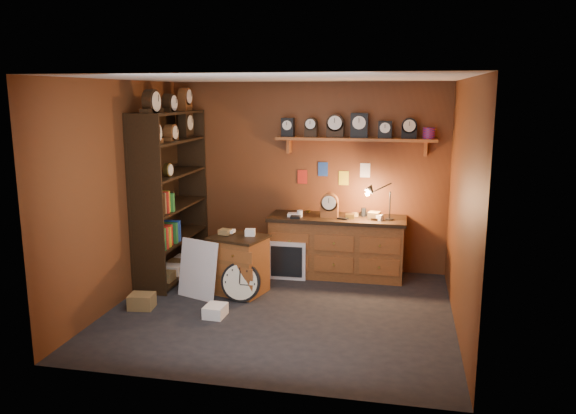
# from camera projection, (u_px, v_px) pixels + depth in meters

# --- Properties ---
(floor) EXTENTS (4.00, 4.00, 0.00)m
(floor) POSITION_uv_depth(u_px,v_px,m) (280.00, 311.00, 6.66)
(floor) COLOR black
(floor) RESTS_ON ground
(room_shell) EXTENTS (4.02, 3.62, 2.71)m
(room_shell) POSITION_uv_depth(u_px,v_px,m) (286.00, 166.00, 6.42)
(room_shell) COLOR brown
(room_shell) RESTS_ON ground
(shelving_unit) EXTENTS (0.47, 1.60, 2.58)m
(shelving_unit) POSITION_uv_depth(u_px,v_px,m) (168.00, 189.00, 7.71)
(shelving_unit) COLOR black
(shelving_unit) RESTS_ON ground
(workbench) EXTENTS (1.90, 0.66, 1.36)m
(workbench) POSITION_uv_depth(u_px,v_px,m) (337.00, 243.00, 7.89)
(workbench) COLOR brown
(workbench) RESTS_ON ground
(low_cabinet) EXTENTS (0.79, 0.72, 0.84)m
(low_cabinet) POSITION_uv_depth(u_px,v_px,m) (239.00, 262.00, 7.21)
(low_cabinet) COLOR brown
(low_cabinet) RESTS_ON ground
(big_round_clock) EXTENTS (0.50, 0.16, 0.50)m
(big_round_clock) POSITION_uv_depth(u_px,v_px,m) (241.00, 282.00, 6.95)
(big_round_clock) COLOR black
(big_round_clock) RESTS_ON ground
(white_panel) EXTENTS (0.59, 0.34, 0.75)m
(white_panel) POSITION_uv_depth(u_px,v_px,m) (199.00, 297.00, 7.12)
(white_panel) COLOR silver
(white_panel) RESTS_ON ground
(mini_fridge) EXTENTS (0.52, 0.54, 0.53)m
(mini_fridge) POSITION_uv_depth(u_px,v_px,m) (290.00, 256.00, 7.96)
(mini_fridge) COLOR silver
(mini_fridge) RESTS_ON ground
(floor_box_a) EXTENTS (0.31, 0.28, 0.18)m
(floor_box_a) POSITION_uv_depth(u_px,v_px,m) (142.00, 301.00, 6.73)
(floor_box_a) COLOR olive
(floor_box_a) RESTS_ON ground
(floor_box_b) EXTENTS (0.24, 0.28, 0.14)m
(floor_box_b) POSITION_uv_depth(u_px,v_px,m) (215.00, 311.00, 6.49)
(floor_box_b) COLOR white
(floor_box_b) RESTS_ON ground
(floor_box_c) EXTENTS (0.33, 0.31, 0.20)m
(floor_box_c) POSITION_uv_depth(u_px,v_px,m) (207.00, 271.00, 7.85)
(floor_box_c) COLOR olive
(floor_box_c) RESTS_ON ground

